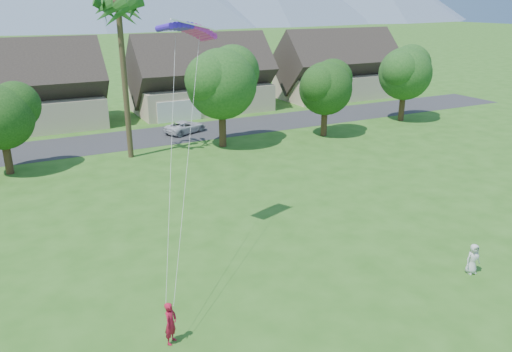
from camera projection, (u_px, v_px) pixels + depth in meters
street at (138, 138)px, 46.38m from camera, size 90.00×7.00×0.01m
kite_flyer at (171, 323)px, 18.42m from camera, size 0.73×0.72×1.70m
watcher at (473, 259)px, 23.23m from camera, size 0.79×0.58×1.48m
parked_car at (186, 127)px, 48.21m from camera, size 4.73×3.53×1.19m
houses_row at (118, 87)px, 52.99m from camera, size 72.75×8.19×8.86m
tree_row at (139, 98)px, 39.16m from camera, size 62.27×6.67×8.45m
fan_palm at (118, 5)px, 36.99m from camera, size 3.00×3.00×13.80m
parafoil_kite at (187, 27)px, 23.32m from camera, size 3.13×1.42×0.50m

